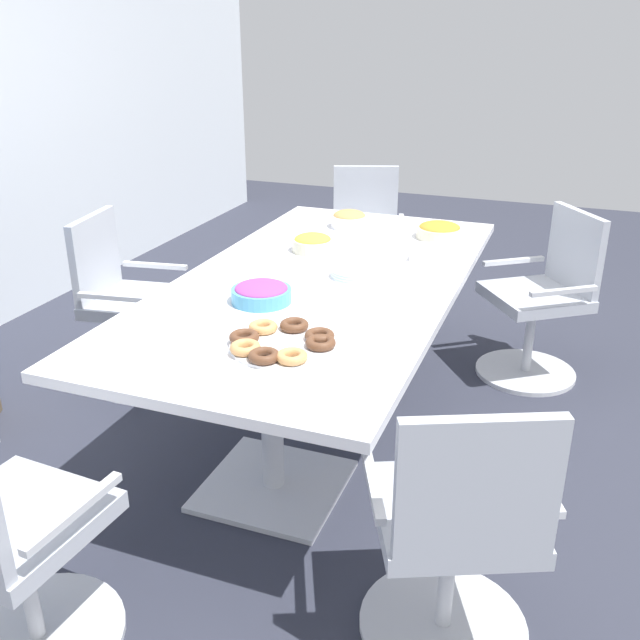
# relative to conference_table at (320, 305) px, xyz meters

# --- Properties ---
(ground_plane) EXTENTS (10.00, 10.00, 0.01)m
(ground_plane) POSITION_rel_conference_table_xyz_m (0.00, 0.00, -0.63)
(ground_plane) COLOR #2D303D
(conference_table) EXTENTS (2.40, 1.20, 0.75)m
(conference_table) POSITION_rel_conference_table_xyz_m (0.00, 0.00, 0.00)
(conference_table) COLOR silver
(conference_table) RESTS_ON ground
(office_chair_0) EXTENTS (0.62, 0.62, 0.91)m
(office_chair_0) POSITION_rel_conference_table_xyz_m (0.08, 1.10, -0.22)
(office_chair_0) COLOR silver
(office_chair_0) RESTS_ON ground
(office_chair_1) EXTENTS (0.58, 0.58, 0.91)m
(office_chair_1) POSITION_rel_conference_table_xyz_m (-1.59, 0.38, -0.22)
(office_chair_1) COLOR silver
(office_chair_1) RESTS_ON ground
(office_chair_2) EXTENTS (0.71, 0.71, 0.91)m
(office_chair_2) POSITION_rel_conference_table_xyz_m (-1.09, -0.84, -0.22)
(office_chair_2) COLOR silver
(office_chair_2) RESTS_ON ground
(office_chair_3) EXTENTS (0.75, 0.75, 0.91)m
(office_chair_3) POSITION_rel_conference_table_xyz_m (0.93, -0.92, -0.22)
(office_chair_3) COLOR silver
(office_chair_3) RESTS_ON ground
(office_chair_4) EXTENTS (0.69, 0.69, 0.91)m
(office_chair_4) POSITION_rel_conference_table_xyz_m (1.64, 0.29, -0.22)
(office_chair_4) COLOR silver
(office_chair_4) RESTS_ON ground
(snack_bowl_chips_orange) EXTENTS (0.24, 0.24, 0.08)m
(snack_bowl_chips_orange) POSITION_rel_conference_table_xyz_m (0.83, -0.36, 0.17)
(snack_bowl_chips_orange) COLOR beige
(snack_bowl_chips_orange) RESTS_ON conference_table
(snack_bowl_chips_yellow) EXTENTS (0.21, 0.21, 0.09)m
(snack_bowl_chips_yellow) POSITION_rel_conference_table_xyz_m (0.37, 0.18, 0.17)
(snack_bowl_chips_yellow) COLOR beige
(snack_bowl_chips_yellow) RESTS_ON conference_table
(snack_bowl_cookies) EXTENTS (0.20, 0.20, 0.10)m
(snack_bowl_cookies) POSITION_rel_conference_table_xyz_m (0.85, 0.15, 0.17)
(snack_bowl_cookies) COLOR white
(snack_bowl_cookies) RESTS_ON conference_table
(snack_bowl_candy_mix) EXTENTS (0.25, 0.25, 0.08)m
(snack_bowl_candy_mix) POSITION_rel_conference_table_xyz_m (-0.35, 0.13, 0.17)
(snack_bowl_candy_mix) COLOR #4C9EC6
(snack_bowl_candy_mix) RESTS_ON conference_table
(donut_platter) EXTENTS (0.38, 0.38, 0.04)m
(donut_platter) POSITION_rel_conference_table_xyz_m (-0.72, -0.13, 0.15)
(donut_platter) COLOR white
(donut_platter) RESTS_ON conference_table
(plate_stack) EXTENTS (0.22, 0.22, 0.04)m
(plate_stack) POSITION_rel_conference_table_xyz_m (0.08, -0.14, 0.14)
(plate_stack) COLOR white
(plate_stack) RESTS_ON conference_table
(napkin_pile) EXTENTS (0.18, 0.18, 0.05)m
(napkin_pile) POSITION_rel_conference_table_xyz_m (0.47, -0.40, 0.15)
(napkin_pile) COLOR white
(napkin_pile) RESTS_ON conference_table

